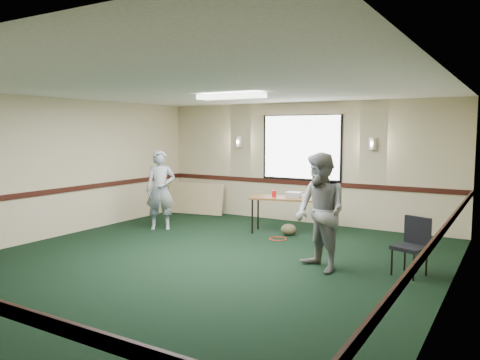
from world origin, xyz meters
The scene contains 13 objects.
ground centered at (0.00, 0.00, 0.00)m, with size 8.00×8.00×0.00m, color black.
room_shell centered at (0.00, 2.12, 1.58)m, with size 8.00×8.02×8.00m.
folding_table centered at (0.25, 2.75, 0.68)m, with size 1.56×0.93×0.73m.
projector centered at (0.34, 2.87, 0.78)m, with size 0.30×0.25×0.10m, color #9898A0.
game_console centered at (0.55, 2.97, 0.76)m, with size 0.22×0.17×0.05m, color white.
red_cup centered at (-0.01, 2.67, 0.80)m, with size 0.09×0.09×0.13m, color #BD0C0E.
water_bottle centered at (0.86, 2.72, 0.83)m, with size 0.06×0.06×0.20m, color #7CB2CB.
duffel_bag centered at (0.36, 2.58, 0.12)m, with size 0.33×0.25×0.23m, color #453C27.
cable_coil centered at (0.32, 2.17, 0.01)m, with size 0.33×0.33×0.02m, color red.
folded_table centered at (-2.68, 3.60, 0.39)m, with size 1.51×0.06×0.77m, color tan.
conference_chair centered at (2.96, 1.18, 0.49)m, with size 0.52×0.53×0.83m.
person_left centered at (-2.21, 1.75, 0.83)m, with size 0.61×0.40×1.66m, color #405A8D.
person_right centered at (1.74, 0.68, 0.88)m, with size 0.85×0.66×1.75m, color #6884A2.
Camera 1 is at (4.20, -5.72, 2.06)m, focal length 35.00 mm.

